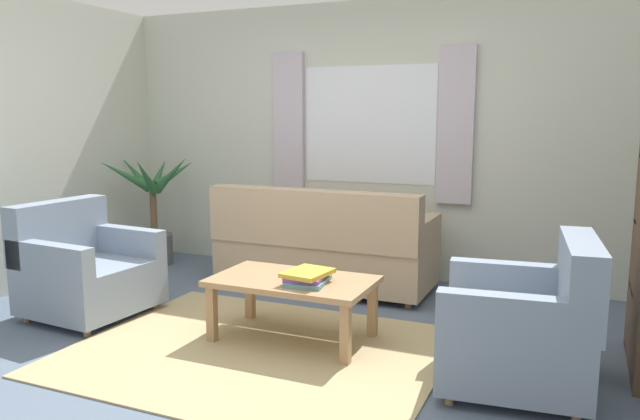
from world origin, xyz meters
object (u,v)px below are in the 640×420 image
Objects in this scene: couch at (323,248)px; armchair_left at (85,270)px; armchair_right at (526,328)px; book_stack_on_table at (308,277)px; coffee_table at (293,286)px; potted_plant at (154,217)px.

couch is 2.12× the size of armchair_left.
armchair_left is 0.98× the size of armchair_right.
couch is 1.40m from book_stack_on_table.
couch is 1.73× the size of coffee_table.
armchair_right is (1.85, -1.38, -0.01)m from couch.
armchair_right reaches higher than book_stack_on_table.
book_stack_on_table is 2.83m from potted_plant.
armchair_right is at bearing -4.95° from coffee_table.
couch is at bearing -132.66° from armchair_right.
potted_plant is (-2.42, 1.45, 0.02)m from book_stack_on_table.
potted_plant reaches higher than armchair_left.
armchair_left is 1.74m from coffee_table.
armchair_left and armchair_right have the same top height.
coffee_table is at bearing -80.93° from armchair_left.
potted_plant reaches higher than coffee_table.
couch is 1.99m from armchair_left.
armchair_right is at bearing 143.30° from couch.
potted_plant is (-0.55, 1.53, 0.14)m from armchair_left.
armchair_right is at bearing -2.52° from book_stack_on_table.
couch reaches higher than armchair_right.
coffee_table is (0.31, -1.24, 0.01)m from couch.
armchair_right reaches higher than coffee_table.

